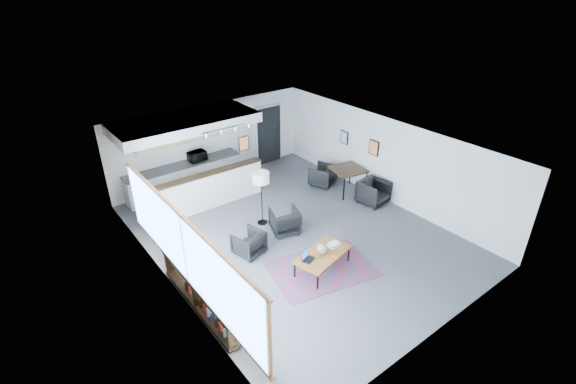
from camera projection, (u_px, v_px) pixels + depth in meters
room at (294, 192)px, 10.83m from camera, size 7.02×9.02×2.62m
window at (185, 251)px, 8.27m from camera, size 0.10×5.95×1.66m
console at (201, 295)px, 8.78m from camera, size 0.35×3.00×0.80m
kitchenette at (188, 156)px, 12.75m from camera, size 4.20×1.96×2.60m
doorway at (268, 134)px, 15.27m from camera, size 1.10×0.12×2.15m
track_light at (228, 129)px, 11.48m from camera, size 1.60×0.07×0.15m
wall_art_lower at (374, 148)px, 12.86m from camera, size 0.03×0.38×0.48m
wall_art_upper at (344, 137)px, 13.79m from camera, size 0.03×0.34×0.44m
kilim_rug at (322, 269)px, 10.08m from camera, size 2.75×2.16×0.01m
coffee_table at (323, 255)px, 9.88m from camera, size 1.56×1.08×0.46m
laptop at (307, 257)px, 9.64m from camera, size 0.37×0.34×0.22m
ceramic_pot at (322, 249)px, 9.82m from camera, size 0.25×0.25×0.25m
book_stack at (334, 244)px, 10.11m from camera, size 0.31×0.26×0.09m
coaster at (334, 257)px, 9.73m from camera, size 0.15×0.15×0.01m
armchair_left at (249, 242)px, 10.48m from camera, size 0.81×0.78×0.70m
armchair_right at (285, 220)px, 11.36m from camera, size 0.90×0.87×0.75m
floor_lamp at (261, 179)px, 11.28m from camera, size 0.58×0.58×1.60m
dining_table at (348, 171)px, 13.27m from camera, size 1.11×1.11×0.82m
dining_chair_near at (373, 193)px, 12.78m from camera, size 0.75×0.71×0.71m
dining_chair_far at (323, 176)px, 13.89m from camera, size 0.82×0.80×0.66m
microwave at (197, 155)px, 13.45m from camera, size 0.57×0.33×0.37m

